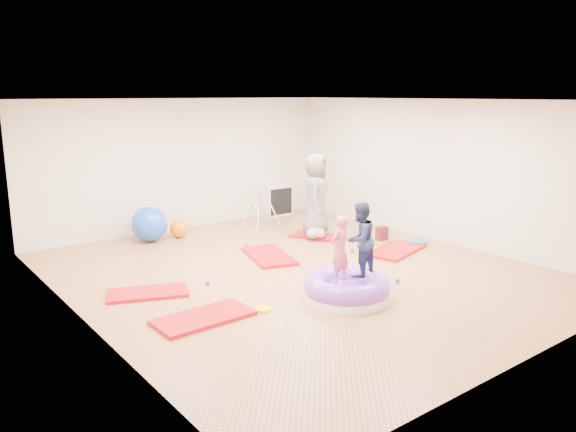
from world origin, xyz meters
TOP-DOWN VIEW (x-y plane):
  - room at (0.00, 0.00)m, footprint 7.01×8.01m
  - gym_mat_front_left at (-2.24, -0.80)m, footprint 1.31×0.67m
  - gym_mat_mid_left at (-2.44, 0.53)m, footprint 1.30×0.97m
  - gym_mat_center_back at (0.10, 0.99)m, footprint 1.04×1.47m
  - gym_mat_right at (2.20, -0.16)m, footprint 1.43×0.98m
  - gym_mat_rear_right at (1.74, 1.56)m, footprint 0.98×1.22m
  - inflatable_cushion at (-0.25, -1.41)m, footprint 1.25×1.25m
  - child_pink at (-0.42, -1.42)m, footprint 0.39×0.30m
  - child_navy at (-0.02, -1.42)m, footprint 0.60×0.51m
  - adult_caregiver at (1.73, 1.61)m, footprint 0.95×0.96m
  - infant at (1.53, 1.37)m, footprint 0.38×0.39m
  - ball_pit_balls at (0.61, -0.06)m, footprint 4.11×3.27m
  - exercise_ball_blue at (-1.13, 3.37)m, footprint 0.71×0.71m
  - exercise_ball_orange at (-0.53, 3.28)m, footprint 0.38×0.38m
  - infant_play_gym at (1.34, 3.01)m, footprint 0.66×0.63m
  - cube_shelf at (2.36, 3.79)m, footprint 0.73×0.36m
  - balance_disc at (2.95, -0.06)m, footprint 0.37×0.37m
  - backpack at (2.64, 0.61)m, footprint 0.24×0.15m
  - yellow_toy at (-1.44, -1.02)m, footprint 0.21×0.21m

SIDE VIEW (x-z plane):
  - yellow_toy at x=-1.44m, z-range 0.00..0.03m
  - gym_mat_rear_right at x=1.74m, z-range 0.00..0.05m
  - gym_mat_mid_left at x=-2.44m, z-range 0.00..0.05m
  - gym_mat_front_left at x=-2.24m, z-range 0.00..0.05m
  - gym_mat_right at x=2.20m, z-range 0.00..0.05m
  - gym_mat_center_back at x=0.10m, z-range 0.00..0.06m
  - ball_pit_balls at x=0.61m, z-range 0.00..0.07m
  - balance_disc at x=2.95m, z-range 0.00..0.08m
  - backpack at x=2.64m, z-range 0.00..0.27m
  - inflatable_cushion at x=-0.25m, z-range -0.04..0.35m
  - infant at x=1.53m, z-range 0.05..0.27m
  - exercise_ball_orange at x=-0.53m, z-range 0.00..0.38m
  - infant_play_gym at x=1.34m, z-range 0.09..0.59m
  - exercise_ball_blue at x=-1.13m, z-range 0.00..0.71m
  - cube_shelf at x=2.36m, z-range 0.00..0.73m
  - child_pink at x=-0.42m, z-range 0.36..1.31m
  - adult_caregiver at x=1.73m, z-range 0.05..1.72m
  - child_navy at x=-0.02m, z-range 0.36..1.45m
  - room at x=0.00m, z-range 0.00..2.80m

